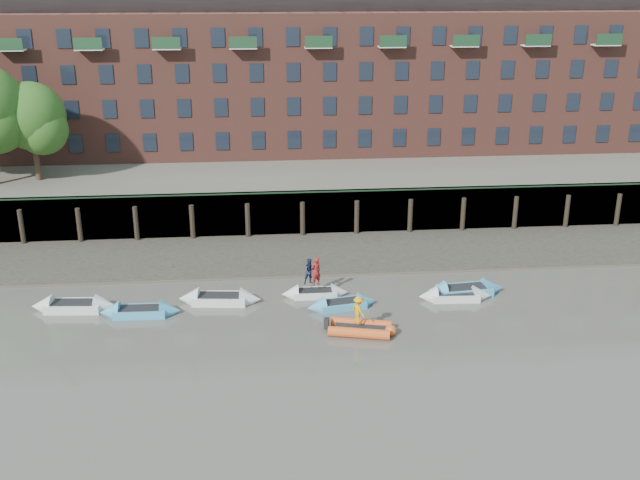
{
  "coord_description": "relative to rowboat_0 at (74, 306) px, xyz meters",
  "views": [
    {
      "loc": [
        -5.36,
        -30.1,
        18.57
      ],
      "look_at": [
        -1.59,
        12.0,
        3.2
      ],
      "focal_mm": 42.0,
      "sensor_mm": 36.0,
      "label": 1
    }
  ],
  "objects": [
    {
      "name": "person_rower_a",
      "position": [
        14.06,
        0.59,
        1.41
      ],
      "size": [
        0.77,
        0.68,
        1.76
      ],
      "primitive_type": "imported",
      "rotation": [
        0.0,
        0.0,
        3.65
      ],
      "color": "maroon",
      "rests_on": "rowboat_3"
    },
    {
      "name": "rowboat_5",
      "position": [
        22.28,
        -0.5,
        -0.03
      ],
      "size": [
        4.4,
        1.47,
        1.26
      ],
      "rotation": [
        0.0,
        0.0,
        -0.05
      ],
      "color": "silver",
      "rests_on": "ground"
    },
    {
      "name": "rowboat_2",
      "position": [
        8.33,
        0.27,
        -0.0
      ],
      "size": [
        4.99,
        1.93,
        1.41
      ],
      "rotation": [
        0.0,
        0.0,
        -0.11
      ],
      "color": "silver",
      "rests_on": "ground"
    },
    {
      "name": "rib_tender",
      "position": [
        16.19,
        -4.35,
        0.02
      ],
      "size": [
        3.73,
        2.46,
        0.63
      ],
      "rotation": [
        0.0,
        0.0,
        -0.25
      ],
      "color": "#DD5420",
      "rests_on": "ground"
    },
    {
      "name": "apartment_terrace",
      "position": [
        16.0,
        26.78,
        12.57
      ],
      "size": [
        80.6,
        15.56,
        20.98
      ],
      "color": "brown",
      "rests_on": "bank_terrace"
    },
    {
      "name": "mud_band",
      "position": [
        16.0,
        4.39,
        -0.25
      ],
      "size": [
        110.0,
        1.6,
        0.1
      ],
      "primitive_type": "cube",
      "color": "#4C4336",
      "rests_on": "ground"
    },
    {
      "name": "rowboat_4",
      "position": [
        15.44,
        -1.06,
        -0.04
      ],
      "size": [
        4.35,
        1.96,
        1.22
      ],
      "rotation": [
        0.0,
        0.0,
        0.18
      ],
      "color": "#4396BF",
      "rests_on": "ground"
    },
    {
      "name": "person_rib_crew",
      "position": [
        15.94,
        -4.31,
        1.12
      ],
      "size": [
        0.94,
        1.16,
        1.56
      ],
      "primitive_type": "imported",
      "rotation": [
        0.0,
        0.0,
        1.99
      ],
      "color": "orange",
      "rests_on": "rib_tender"
    },
    {
      "name": "rowboat_0",
      "position": [
        0.0,
        0.0,
        0.0
      ],
      "size": [
        5.02,
        1.81,
        1.43
      ],
      "rotation": [
        0.0,
        0.0,
        -0.08
      ],
      "color": "silver",
      "rests_on": "ground"
    },
    {
      "name": "ground",
      "position": [
        16.0,
        -10.21,
        -0.25
      ],
      "size": [
        220.0,
        220.0,
        0.0
      ],
      "primitive_type": "plane",
      "color": "#58544D",
      "rests_on": "ground"
    },
    {
      "name": "rowboat_3",
      "position": [
        14.0,
        0.69,
        -0.05
      ],
      "size": [
        4.01,
        1.16,
        1.16
      ],
      "rotation": [
        0.0,
        0.0,
        -0.0
      ],
      "color": "silver",
      "rests_on": "ground"
    },
    {
      "name": "bank_terrace",
      "position": [
        16.0,
        25.79,
        1.35
      ],
      "size": [
        110.0,
        28.0,
        3.2
      ],
      "primitive_type": "cube",
      "color": "#5E594D",
      "rests_on": "ground"
    },
    {
      "name": "river_wall",
      "position": [
        16.0,
        12.17,
        1.34
      ],
      "size": [
        110.0,
        1.23,
        3.3
      ],
      "color": "#2D2A26",
      "rests_on": "ground"
    },
    {
      "name": "rowboat_6",
      "position": [
        23.04,
        0.16,
        0.0
      ],
      "size": [
        5.1,
        1.93,
        1.44
      ],
      "rotation": [
        0.0,
        0.0,
        0.1
      ],
      "color": "#4396BF",
      "rests_on": "ground"
    },
    {
      "name": "rowboat_1",
      "position": [
        3.89,
        -1.04,
        -0.02
      ],
      "size": [
        4.59,
        1.41,
        1.32
      ],
      "rotation": [
        0.0,
        0.0,
        -0.02
      ],
      "color": "#4396BF",
      "rests_on": "ground"
    },
    {
      "name": "person_rower_b",
      "position": [
        13.72,
        0.82,
        1.33
      ],
      "size": [
        0.9,
        0.78,
        1.59
      ],
      "primitive_type": "imported",
      "rotation": [
        0.0,
        0.0,
        0.26
      ],
      "color": "#19233F",
      "rests_on": "rowboat_3"
    },
    {
      "name": "foreshore",
      "position": [
        16.0,
        7.79,
        -0.25
      ],
      "size": [
        110.0,
        8.0,
        0.5
      ],
      "primitive_type": "cube",
      "color": "#3D382F",
      "rests_on": "ground"
    }
  ]
}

